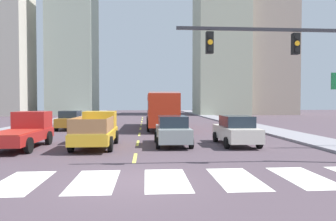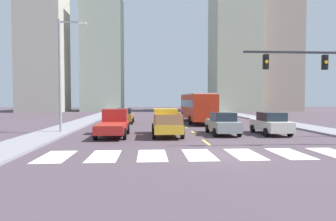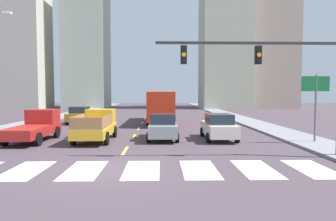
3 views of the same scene
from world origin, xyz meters
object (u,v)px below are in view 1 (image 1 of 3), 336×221
object	(u,v)px
sedan_near_right	(173,131)
sedan_mid	(71,120)
pickup_stakebed	(97,130)
city_bus	(161,108)
traffic_signal_gantry	(322,61)
pickup_dark	(25,131)
sedan_far	(236,130)

from	to	relation	value
sedan_near_right	sedan_mid	world-z (taller)	same
pickup_stakebed	city_bus	size ratio (longest dim) A/B	0.48
sedan_near_right	traffic_signal_gantry	world-z (taller)	traffic_signal_gantry
pickup_dark	traffic_signal_gantry	bearing A→B (deg)	-24.04
city_bus	sedan_near_right	distance (m)	11.18
pickup_stakebed	sedan_near_right	bearing A→B (deg)	-0.04
traffic_signal_gantry	sedan_near_right	bearing A→B (deg)	133.19
pickup_stakebed	sedan_mid	xyz separation A→B (m)	(-4.03, 10.74, -0.08)
sedan_near_right	sedan_mid	size ratio (longest dim) A/B	1.00
traffic_signal_gantry	pickup_dark	bearing A→B (deg)	157.70
traffic_signal_gantry	city_bus	bearing A→B (deg)	108.30
sedan_near_right	traffic_signal_gantry	xyz separation A→B (m)	(5.52, -5.88, 3.33)
pickup_stakebed	sedan_far	bearing A→B (deg)	-1.85
sedan_near_right	sedan_mid	xyz separation A→B (m)	(-8.36, 10.65, 0.00)
sedan_near_right	sedan_far	distance (m)	3.72
pickup_dark	traffic_signal_gantry	xyz separation A→B (m)	(13.79, -5.66, 3.27)
pickup_dark	sedan_far	xyz separation A→B (m)	(11.99, 0.04, -0.06)
pickup_stakebed	sedan_near_right	xyz separation A→B (m)	(4.33, 0.09, -0.08)
pickup_stakebed	sedan_far	world-z (taller)	pickup_stakebed
city_bus	sedan_mid	world-z (taller)	city_bus
pickup_dark	sedan_near_right	bearing A→B (deg)	-0.21
sedan_mid	traffic_signal_gantry	distance (m)	21.84
city_bus	pickup_stakebed	bearing A→B (deg)	-111.97
pickup_dark	sedan_far	world-z (taller)	pickup_dark
pickup_stakebed	city_bus	world-z (taller)	city_bus
pickup_stakebed	sedan_far	xyz separation A→B (m)	(8.05, -0.09, -0.08)
pickup_stakebed	sedan_mid	size ratio (longest dim) A/B	1.18
pickup_stakebed	sedan_near_right	size ratio (longest dim) A/B	1.18
sedan_far	traffic_signal_gantry	xyz separation A→B (m)	(1.80, -5.70, 3.33)
city_bus	sedan_far	world-z (taller)	city_bus
city_bus	sedan_mid	bearing A→B (deg)	-178.03
city_bus	sedan_mid	xyz separation A→B (m)	(-8.25, -0.48, -1.09)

